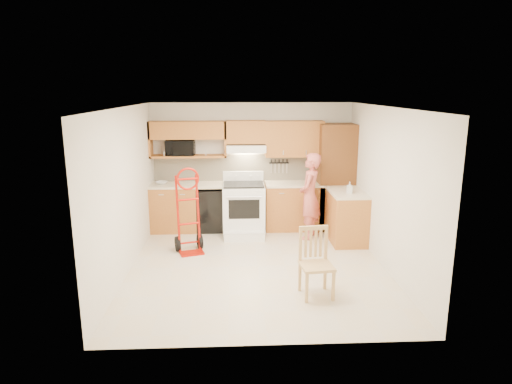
{
  "coord_description": "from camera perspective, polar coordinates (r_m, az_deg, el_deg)",
  "views": [
    {
      "loc": [
        -0.35,
        -6.63,
        2.77
      ],
      "look_at": [
        0.0,
        0.5,
        1.1
      ],
      "focal_mm": 31.19,
      "sensor_mm": 36.0,
      "label": 1
    }
  ],
  "objects": [
    {
      "name": "knife_strip",
      "position": [
        9.01,
        2.97,
        3.37
      ],
      "size": [
        0.4,
        0.05,
        0.29
      ],
      "primitive_type": null,
      "color": "black",
      "rests_on": "backsplash"
    },
    {
      "name": "hand_truck",
      "position": [
        7.66,
        -8.57,
        -2.91
      ],
      "size": [
        0.65,
        0.62,
        1.34
      ],
      "primitive_type": null,
      "rotation": [
        0.0,
        0.0,
        0.31
      ],
      "color": "#AC1407",
      "rests_on": "ground"
    },
    {
      "name": "ceiling",
      "position": [
        6.65,
        0.21,
        10.92
      ],
      "size": [
        4.0,
        4.5,
        0.02
      ],
      "primitive_type": "cube",
      "color": "white",
      "rests_on": "ground"
    },
    {
      "name": "range_hood",
      "position": [
        8.73,
        -1.28,
        5.65
      ],
      "size": [
        0.76,
        0.46,
        0.14
      ],
      "primitive_type": "cube",
      "color": "white",
      "rests_on": "wall_back"
    },
    {
      "name": "soap_bottle",
      "position": [
        8.11,
        11.91,
        0.58
      ],
      "size": [
        0.1,
        0.1,
        0.21
      ],
      "primitive_type": "imported",
      "rotation": [
        0.0,
        0.0,
        -0.08
      ],
      "color": "white",
      "rests_on": "countertop_return"
    },
    {
      "name": "cab_return_right",
      "position": [
        8.37,
        11.5,
        -3.2
      ],
      "size": [
        0.6,
        1.0,
        0.9
      ],
      "primitive_type": "cube",
      "color": "#B0732A",
      "rests_on": "ground"
    },
    {
      "name": "wall_back",
      "position": [
        9.03,
        -0.54,
        3.46
      ],
      "size": [
        4.0,
        0.02,
        2.5
      ],
      "primitive_type": "cube",
      "color": "silver",
      "rests_on": "ground"
    },
    {
      "name": "countertop_right",
      "position": [
        8.86,
        4.92,
        1.05
      ],
      "size": [
        1.14,
        0.63,
        0.04
      ],
      "primitive_type": "cube",
      "color": "beige",
      "rests_on": "lower_cab_right"
    },
    {
      "name": "dishwasher",
      "position": [
        8.91,
        -5.6,
        -2.17
      ],
      "size": [
        0.6,
        0.6,
        0.85
      ],
      "primitive_type": "cube",
      "color": "black",
      "rests_on": "ground"
    },
    {
      "name": "countertop_return",
      "position": [
        8.26,
        11.64,
        -0.06
      ],
      "size": [
        0.63,
        1.0,
        0.04
      ],
      "primitive_type": "cube",
      "color": "beige",
      "rests_on": "cab_return_right"
    },
    {
      "name": "range",
      "position": [
        8.54,
        -1.58,
        -1.66
      ],
      "size": [
        0.8,
        1.05,
        1.17
      ],
      "primitive_type": null,
      "color": "white",
      "rests_on": "ground"
    },
    {
      "name": "microwave",
      "position": [
        8.85,
        -9.66,
        5.66
      ],
      "size": [
        0.56,
        0.39,
        0.31
      ],
      "primitive_type": "imported",
      "rotation": [
        0.0,
        0.0,
        -0.03
      ],
      "color": "black",
      "rests_on": "upper_shelf_mw"
    },
    {
      "name": "wall_front",
      "position": [
        4.64,
        1.66,
        -5.94
      ],
      "size": [
        4.0,
        0.02,
        2.5
      ],
      "primitive_type": "cube",
      "color": "silver",
      "rests_on": "ground"
    },
    {
      "name": "upper_cab_center",
      "position": [
        8.76,
        -1.3,
        7.72
      ],
      "size": [
        0.76,
        0.33,
        0.44
      ],
      "primitive_type": "cube",
      "color": "#B0732A",
      "rests_on": "wall_back"
    },
    {
      "name": "wall_left",
      "position": [
        7.0,
        -16.45,
        0.09
      ],
      "size": [
        0.02,
        4.5,
        2.5
      ],
      "primitive_type": "cube",
      "color": "silver",
      "rests_on": "ground"
    },
    {
      "name": "upper_cab_left",
      "position": [
        8.8,
        -8.74,
        7.86
      ],
      "size": [
        1.5,
        0.33,
        0.34
      ],
      "primitive_type": "cube",
      "color": "#B0732A",
      "rests_on": "wall_back"
    },
    {
      "name": "backsplash",
      "position": [
        9.01,
        -0.53,
        3.12
      ],
      "size": [
        3.92,
        0.03,
        0.55
      ],
      "primitive_type": "cube",
      "color": "beige",
      "rests_on": "wall_back"
    },
    {
      "name": "wall_right",
      "position": [
        7.2,
        16.39,
        0.44
      ],
      "size": [
        0.02,
        4.5,
        2.5
      ],
      "primitive_type": "cube",
      "color": "silver",
      "rests_on": "ground"
    },
    {
      "name": "lower_cab_right",
      "position": [
        8.97,
        4.86,
        -1.88
      ],
      "size": [
        1.14,
        0.6,
        0.9
      ],
      "primitive_type": "cube",
      "color": "#B0732A",
      "rests_on": "ground"
    },
    {
      "name": "countertop_left",
      "position": [
        8.83,
        -8.59,
        0.91
      ],
      "size": [
        1.5,
        0.63,
        0.04
      ],
      "primitive_type": "cube",
      "color": "beige",
      "rests_on": "lower_cab_left"
    },
    {
      "name": "upper_shelf_mw",
      "position": [
        8.86,
        -8.63,
        4.57
      ],
      "size": [
        1.5,
        0.33,
        0.04
      ],
      "primitive_type": "cube",
      "color": "#B0732A",
      "rests_on": "wall_back"
    },
    {
      "name": "floor",
      "position": [
        7.2,
        0.2,
        -9.55
      ],
      "size": [
        4.0,
        4.5,
        0.02
      ],
      "primitive_type": "cube",
      "color": "beige",
      "rests_on": "ground"
    },
    {
      "name": "person",
      "position": [
        8.34,
        6.91,
        -0.54
      ],
      "size": [
        0.57,
        0.69,
        1.62
      ],
      "primitive_type": "imported",
      "rotation": [
        0.0,
        0.0,
        -1.94
      ],
      "color": "#C85E53",
      "rests_on": "ground"
    },
    {
      "name": "lower_cab_left",
      "position": [
        8.97,
        -10.4,
        -2.05
      ],
      "size": [
        0.9,
        0.6,
        0.9
      ],
      "primitive_type": "cube",
      "color": "#B0732A",
      "rests_on": "ground"
    },
    {
      "name": "dining_chair",
      "position": [
        6.11,
        7.79,
        -9.06
      ],
      "size": [
        0.47,
        0.5,
        0.94
      ],
      "primitive_type": null,
      "rotation": [
        0.0,
        0.0,
        0.11
      ],
      "color": "tan",
      "rests_on": "ground"
    },
    {
      "name": "pantry_tall",
      "position": [
        8.98,
        10.13,
        1.91
      ],
      "size": [
        0.7,
        0.6,
        2.1
      ],
      "primitive_type": "cube",
      "color": "#5B3313",
      "rests_on": "ground"
    },
    {
      "name": "bowl",
      "position": [
        8.89,
        -12.01,
        1.16
      ],
      "size": [
        0.29,
        0.29,
        0.05
      ],
      "primitive_type": "imported",
      "rotation": [
        0.0,
        0.0,
        -0.42
      ],
      "color": "white",
      "rests_on": "countertop_left"
    },
    {
      "name": "upper_cab_right",
      "position": [
        8.85,
        4.91,
        6.82
      ],
      "size": [
        1.14,
        0.33,
        0.7
      ],
      "primitive_type": "cube",
      "color": "#B0732A",
      "rests_on": "wall_back"
    }
  ]
}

